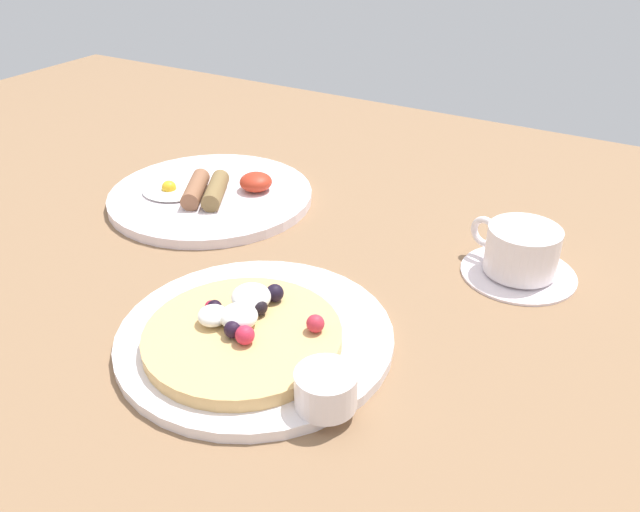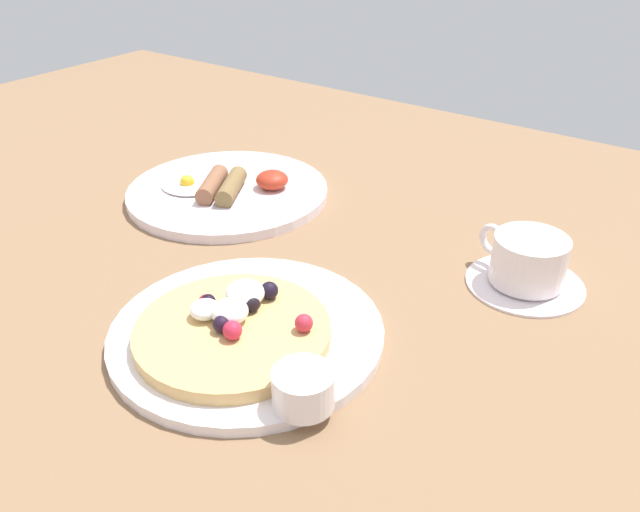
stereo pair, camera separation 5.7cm
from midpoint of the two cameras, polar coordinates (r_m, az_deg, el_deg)
name	(u,v)px [view 1 (the left image)]	position (r cm, az deg, el deg)	size (l,w,h in cm)	color
ground_plane	(255,280)	(76.12, -7.81, -2.17)	(188.57, 128.42, 3.00)	#866446
pancake_plate	(255,336)	(64.01, -8.24, -7.03)	(26.69, 26.69, 1.10)	white
pancake_with_berries	(243,332)	(62.17, -9.38, -6.62)	(18.64, 18.64, 3.70)	tan
syrup_ramekin	(326,388)	(54.38, -2.56, -11.59)	(5.25, 5.25, 3.26)	white
breakfast_plate	(211,196)	(92.11, -11.27, 5.12)	(27.84, 27.84, 1.33)	white
fried_breakfast	(211,188)	(90.45, -11.28, 5.83)	(15.87, 12.55, 2.67)	brown
coffee_saucer	(518,272)	(76.05, 14.89, -1.43)	(12.81, 12.81, 0.60)	white
coffee_cup	(521,248)	(74.62, 15.10, 0.59)	(10.68, 8.01, 5.25)	white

